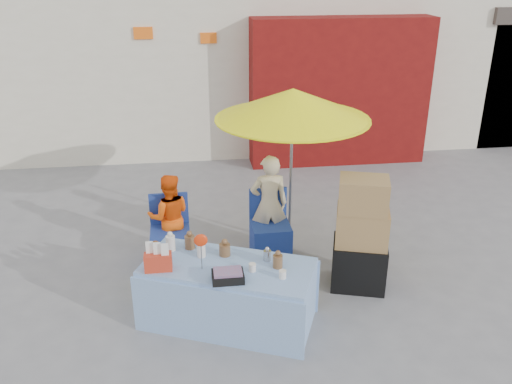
{
  "coord_description": "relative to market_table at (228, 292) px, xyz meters",
  "views": [
    {
      "loc": [
        -0.54,
        -5.16,
        3.51
      ],
      "look_at": [
        0.22,
        0.6,
        1.0
      ],
      "focal_mm": 38.0,
      "sensor_mm": 36.0,
      "label": 1
    }
  ],
  "objects": [
    {
      "name": "chair_right",
      "position": [
        0.65,
        1.29,
        -0.09
      ],
      "size": [
        0.49,
        0.48,
        0.85
      ],
      "rotation": [
        0.0,
        0.0,
        0.02
      ],
      "color": "navy",
      "rests_on": "ground"
    },
    {
      "name": "vendor_orange",
      "position": [
        -0.6,
        1.43,
        0.21
      ],
      "size": [
        0.55,
        0.43,
        1.12
      ],
      "primitive_type": "imported",
      "rotation": [
        0.0,
        0.0,
        3.16
      ],
      "color": "#FF580D",
      "rests_on": "ground"
    },
    {
      "name": "vendor_beige",
      "position": [
        0.65,
        1.43,
        0.31
      ],
      "size": [
        0.48,
        0.32,
        1.31
      ],
      "primitive_type": "imported",
      "rotation": [
        0.0,
        0.0,
        3.16
      ],
      "color": "beige",
      "rests_on": "ground"
    },
    {
      "name": "ground",
      "position": [
        0.22,
        0.45,
        -0.35
      ],
      "size": [
        80.0,
        80.0,
        0.0
      ],
      "primitive_type": "plane",
      "color": "slate",
      "rests_on": "ground"
    },
    {
      "name": "chair_left",
      "position": [
        -0.6,
        1.29,
        -0.09
      ],
      "size": [
        0.49,
        0.48,
        0.85
      ],
      "rotation": [
        0.0,
        0.0,
        0.02
      ],
      "color": "navy",
      "rests_on": "ground"
    },
    {
      "name": "market_table",
      "position": [
        0.0,
        0.0,
        0.0
      ],
      "size": [
        1.93,
        1.43,
        1.06
      ],
      "rotation": [
        0.0,
        0.0,
        -0.4
      ],
      "color": "#8EB5E3",
      "rests_on": "ground"
    },
    {
      "name": "tarp_bundle",
      "position": [
        -0.69,
        0.77,
        -0.21
      ],
      "size": [
        0.64,
        0.53,
        0.27
      ],
      "primitive_type": "ellipsoid",
      "rotation": [
        0.0,
        0.0,
        0.09
      ],
      "color": "yellow",
      "rests_on": "ground"
    },
    {
      "name": "box_stack",
      "position": [
        1.55,
        0.48,
        0.27
      ],
      "size": [
        0.72,
        0.65,
        1.34
      ],
      "rotation": [
        0.0,
        0.0,
        -0.29
      ],
      "color": "black",
      "rests_on": "ground"
    },
    {
      "name": "umbrella",
      "position": [
        0.95,
        1.58,
        1.55
      ],
      "size": [
        1.9,
        1.9,
        2.09
      ],
      "color": "gray",
      "rests_on": "ground"
    }
  ]
}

